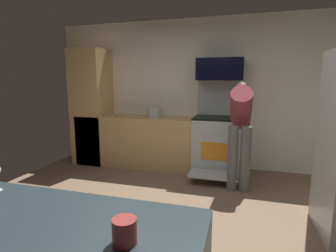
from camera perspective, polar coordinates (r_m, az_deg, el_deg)
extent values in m
cube|color=#7C624A|center=(2.82, -3.01, -22.79)|extent=(5.20, 4.80, 0.02)
cube|color=silver|center=(4.66, 6.18, 7.08)|extent=(5.20, 0.12, 2.60)
cube|color=tan|center=(4.67, -5.74, -3.45)|extent=(2.40, 0.60, 0.90)
cube|color=tan|center=(5.02, -16.56, 4.06)|extent=(0.60, 0.60, 2.10)
cube|color=#B5C0C2|center=(4.35, 10.88, -4.41)|extent=(0.76, 0.64, 0.92)
cube|color=black|center=(4.26, 11.08, 1.80)|extent=(0.76, 0.64, 0.03)
cube|color=#B5C0C2|center=(4.52, 11.51, 6.19)|extent=(0.76, 0.06, 0.59)
cube|color=orange|center=(4.04, 10.47, -5.63)|extent=(0.44, 0.01, 0.28)
cube|color=#B5C0C2|center=(3.95, 10.08, -10.65)|extent=(0.72, 0.38, 0.03)
cube|color=black|center=(4.33, 11.53, 12.29)|extent=(0.74, 0.38, 0.35)
cylinder|color=#606060|center=(3.70, 14.21, -7.03)|extent=(0.14, 0.14, 0.92)
cylinder|color=#606060|center=(3.70, 16.86, -7.15)|extent=(0.14, 0.14, 0.92)
cylinder|color=#963846|center=(3.80, 16.02, 3.79)|extent=(0.30, 0.66, 0.66)
sphere|color=tan|center=(4.06, 16.20, 8.14)|extent=(0.20, 0.20, 0.20)
cylinder|color=maroon|center=(1.04, -9.69, -22.16)|extent=(0.09, 0.09, 0.10)
cylinder|color=#B5B7BC|center=(4.50, -3.10, 3.01)|extent=(0.27, 0.27, 0.17)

